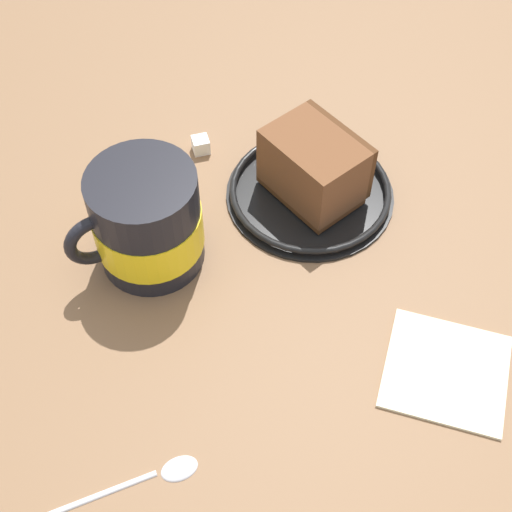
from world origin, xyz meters
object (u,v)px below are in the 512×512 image
at_px(tea_mug, 146,222).
at_px(cake_slice, 314,166).
at_px(small_plate, 310,191).
at_px(sugar_cube, 201,145).
at_px(folded_napkin, 446,370).
at_px(teaspoon, 157,476).

bearing_deg(tea_mug, cake_slice, 146.99).
relative_size(small_plate, cake_slice, 1.53).
height_order(cake_slice, sugar_cube, cake_slice).
relative_size(tea_mug, sugar_cube, 6.99).
bearing_deg(tea_mug, sugar_cube, -165.47).
height_order(small_plate, tea_mug, tea_mug).
height_order(cake_slice, tea_mug, tea_mug).
height_order(cake_slice, folded_napkin, cake_slice).
xyz_separation_m(small_plate, folded_napkin, (0.12, 0.19, -0.00)).
xyz_separation_m(cake_slice, sugar_cube, (0.00, -0.13, -0.03)).
height_order(folded_napkin, sugar_cube, sugar_cube).
height_order(tea_mug, teaspoon, tea_mug).
distance_m(tea_mug, teaspoon, 0.22).
relative_size(cake_slice, tea_mug, 0.93).
xyz_separation_m(folded_napkin, sugar_cube, (-0.12, -0.33, 0.01)).
bearing_deg(cake_slice, tea_mug, -33.01).
bearing_deg(small_plate, cake_slice, 160.32).
distance_m(small_plate, folded_napkin, 0.23).
bearing_deg(sugar_cube, small_plate, 90.96).
xyz_separation_m(teaspoon, sugar_cube, (-0.32, -0.17, 0.01)).
distance_m(cake_slice, folded_napkin, 0.23).
distance_m(tea_mug, folded_napkin, 0.29).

